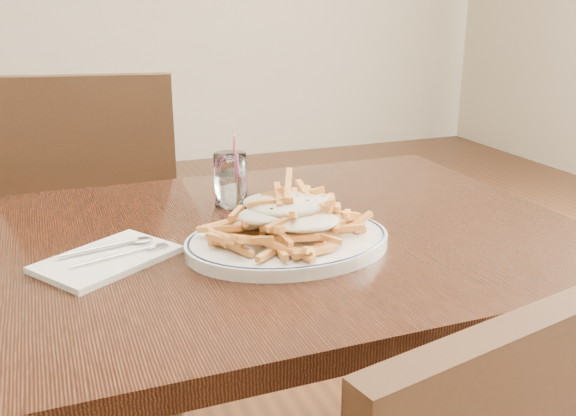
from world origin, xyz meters
name	(u,v)px	position (x,y,z in m)	size (l,w,h in m)	color
table	(243,277)	(0.00, 0.00, 0.67)	(1.20, 0.80, 0.75)	black
chair_far	(95,231)	(-0.20, 0.68, 0.55)	(0.53, 0.53, 0.97)	#311D10
fries_plate	(288,241)	(0.05, -0.08, 0.76)	(0.39, 0.35, 0.02)	white
loaded_fries	(288,212)	(0.05, -0.08, 0.81)	(0.29, 0.25, 0.08)	#D99042
napkin	(107,259)	(-0.23, -0.04, 0.76)	(0.20, 0.13, 0.01)	white
cutlery	(106,253)	(-0.23, -0.03, 0.76)	(0.18, 0.10, 0.01)	silver
water_glass	(231,182)	(0.03, 0.17, 0.80)	(0.06, 0.06, 0.14)	white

